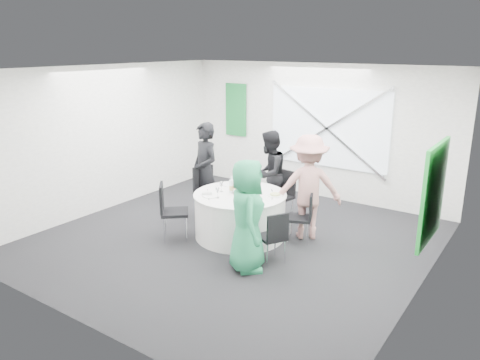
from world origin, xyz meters
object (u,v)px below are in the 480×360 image
Objects in this scene: person_woman_green at (247,216)px; person_man_back_left at (205,171)px; person_woman_pink at (308,187)px; clear_water_bottle at (231,187)px; green_water_bottle at (253,187)px; chair_front_right at (274,234)px; person_man_back at (269,174)px; chair_back at (283,191)px; banquet_table at (240,215)px; chair_front_left at (169,207)px; chair_back_left at (207,189)px; chair_back_right at (304,214)px.

person_man_back_left is at bearing 14.43° from person_woman_green.
person_woman_pink reaches higher than clear_water_bottle.
chair_front_right is at bearing -39.78° from green_water_bottle.
person_man_back is at bearing -117.06° from chair_front_right.
clear_water_bottle is at bearing -7.15° from person_man_back.
person_man_back_left reaches higher than person_woman_green.
chair_back is 0.53× the size of person_woman_pink.
green_water_bottle reaches higher than banquet_table.
chair_back is 1.49m from person_man_back_left.
person_man_back is at bearing -62.00° from chair_front_left.
chair_front_right is 2.10m from person_man_back.
person_woman_pink is at bearing -62.41° from chair_back_left.
chair_back is at bearing 79.58° from banquet_table.
person_woman_pink is (-0.06, 1.20, 0.41)m from chair_front_right.
green_water_bottle is (0.33, -1.07, 0.07)m from person_man_back.
green_water_bottle is (0.20, 0.10, 0.51)m from banquet_table.
chair_front_left is 3.39× the size of clear_water_bottle.
person_woman_green is 1.18m from green_water_bottle.
chair_back is at bearing 49.30° from person_man_back_left.
person_man_back is (0.94, 0.75, -0.08)m from person_man_back_left.
chair_back_left is at bearing 160.50° from banquet_table.
chair_front_left reaches higher than chair_back.
green_water_bottle is at bearing -82.59° from chair_back_left.
chair_front_left is at bearing -136.17° from clear_water_bottle.
person_man_back is (0.77, 1.92, 0.25)m from chair_front_left.
clear_water_bottle reaches higher than chair_back.
green_water_bottle is at bearing -10.53° from person_woman_green.
banquet_table is 1.67× the size of chair_back.
person_woman_pink is (1.93, 0.27, 0.30)m from chair_back_left.
clear_water_bottle is (-0.01, -1.20, 0.05)m from person_man_back.
banquet_table is at bearing 0.00° from person_woman_pink.
clear_water_bottle is at bearing -2.18° from person_woman_pink.
chair_back_left is at bearing -110.08° from chair_back_right.
banquet_table is at bearing -90.00° from chair_back_right.
chair_back reaches higher than banquet_table.
clear_water_bottle is at bearing -158.77° from green_water_bottle.
green_water_bottle is at bearing 7.06° from person_man_back_left.
banquet_table is 5.48× the size of clear_water_bottle.
chair_front_right is (1.00, -0.57, 0.09)m from banquet_table.
chair_back is at bearing 89.89° from green_water_bottle.
chair_back_right is at bearing 20.18° from green_water_bottle.
person_man_back reaches higher than chair_back_right.
chair_back_right is at bearing -99.07° from chair_front_left.
clear_water_bottle is (-0.91, 0.90, 0.05)m from person_woman_green.
chair_back is 1.07m from chair_back_right.
chair_front_right is at bearing -95.38° from chair_back_left.
person_woman_green reaches higher than person_man_back.
green_water_bottle is (-0.74, -0.53, 0.00)m from person_woman_pink.
chair_front_left is 0.55× the size of person_woman_pink.
clear_water_bottle is at bearing -85.20° from chair_front_right.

